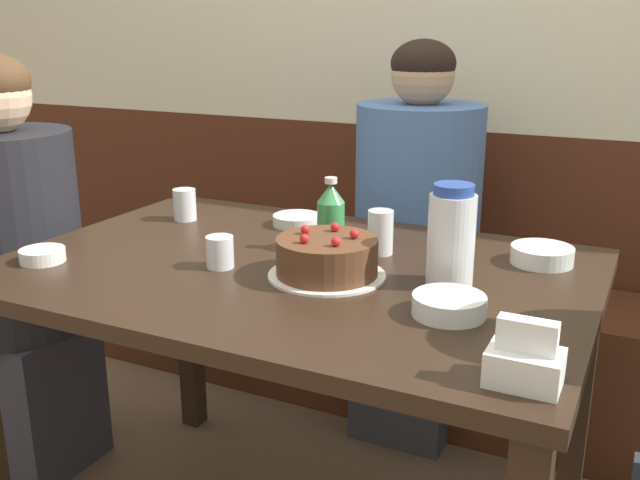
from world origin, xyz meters
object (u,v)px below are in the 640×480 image
glass_water_tall (185,205)px  person_grey_tee (416,247)px  glass_tumbler_short (380,232)px  bowl_rice_small (449,305)px  bowl_sauce_shallow (297,220)px  bench_seat (408,342)px  birthday_cake (327,258)px  person_pale_blue_shirt (13,270)px  water_pitcher (451,237)px  soju_bottle (331,216)px  glass_shot_small (220,252)px  bowl_side_dish (43,255)px  napkin_holder (525,361)px  bowl_soup_white (542,255)px

glass_water_tall → person_grey_tee: 0.73m
glass_water_tall → glass_tumbler_short: size_ratio=0.83×
bowl_rice_small → bowl_sauce_shallow: (-0.54, 0.42, -0.01)m
bench_seat → birthday_cake: birthday_cake is taller
bowl_rice_small → person_pale_blue_shirt: 1.32m
water_pitcher → glass_tumbler_short: 0.25m
bowl_sauce_shallow → person_grey_tee: (0.20, 0.41, -0.16)m
soju_bottle → glass_shot_small: soju_bottle is taller
bowl_sauce_shallow → soju_bottle: bearing=-41.7°
glass_water_tall → person_pale_blue_shirt: bearing=-155.5°
bowl_rice_small → bowl_side_dish: size_ratio=1.36×
glass_water_tall → napkin_holder: bearing=-28.2°
water_pitcher → bowl_soup_white: 0.28m
bench_seat → bowl_soup_white: size_ratio=17.82×
bowl_rice_small → bowl_sauce_shallow: bearing=142.0°
bowl_soup_white → glass_tumbler_short: size_ratio=1.33×
bowl_side_dish → glass_tumbler_short: bearing=30.5°
water_pitcher → glass_water_tall: size_ratio=2.46×
bowl_sauce_shallow → glass_tumbler_short: glass_tumbler_short is taller
bowl_sauce_shallow → glass_shot_small: bearing=-88.6°
glass_tumbler_short → glass_water_tall: bearing=175.5°
bench_seat → bowl_soup_white: 0.94m
bowl_soup_white → person_grey_tee: person_grey_tee is taller
birthday_cake → soju_bottle: 0.20m
glass_shot_small → glass_tumbler_short: bearing=41.3°
napkin_holder → glass_tumbler_short: size_ratio=1.05×
soju_bottle → bowl_soup_white: soju_bottle is taller
bench_seat → glass_water_tall: bearing=-126.0°
bench_seat → napkin_holder: (0.57, -1.17, 0.58)m
napkin_holder → glass_tumbler_short: 0.66m
bench_seat → bowl_soup_white: (0.50, -0.58, 0.56)m
water_pitcher → bowl_rice_small: (0.05, -0.16, -0.08)m
bench_seat → bowl_side_dish: bowl_side_dish is taller
bench_seat → water_pitcher: (0.35, -0.80, 0.64)m
glass_tumbler_short → person_pale_blue_shirt: bearing=-171.3°
bowl_soup_white → bowl_rice_small: (-0.10, -0.38, -0.00)m
glass_water_tall → bench_seat: bearing=54.0°
bench_seat → glass_shot_small: (-0.14, -0.92, 0.57)m
person_grey_tee → bowl_soup_white: bearing=44.7°
bowl_sauce_shallow → glass_tumbler_short: 0.32m
bowl_sauce_shallow → glass_water_tall: 0.32m
bowl_sauce_shallow → person_grey_tee: bearing=63.5°
glass_water_tall → glass_shot_small: glass_water_tall is taller
glass_shot_small → bowl_rice_small: bearing=-4.6°
birthday_cake → glass_water_tall: birthday_cake is taller
person_grey_tee → glass_water_tall: bearing=-45.7°
water_pitcher → person_grey_tee: 0.78m
bowl_side_dish → soju_bottle: bearing=34.0°
napkin_holder → bowl_side_dish: napkin_holder is taller
glass_water_tall → soju_bottle: bearing=-8.2°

